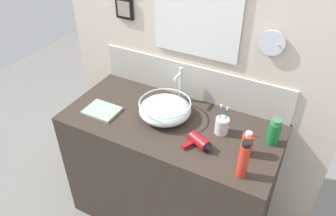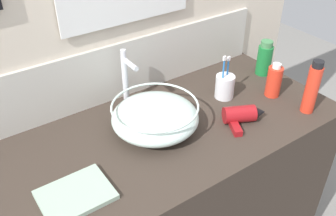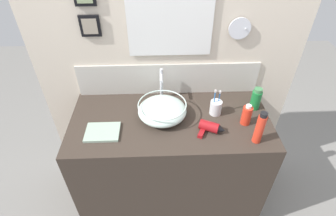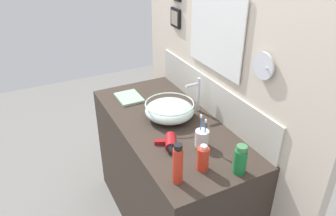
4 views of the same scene
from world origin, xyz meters
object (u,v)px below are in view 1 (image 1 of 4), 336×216
(glass_bowl_sink, at_px, (165,109))
(shampoo_bottle, at_px, (274,132))
(faucet, at_px, (180,83))
(hand_towel, at_px, (102,111))
(lotion_bottle, at_px, (247,144))
(soap_dispenser, at_px, (243,160))
(toothbrush_cup, at_px, (222,125))
(hair_drier, at_px, (200,143))

(glass_bowl_sink, bearing_deg, shampoo_bottle, 6.23)
(faucet, xyz_separation_m, hand_towel, (-0.38, -0.35, -0.13))
(glass_bowl_sink, xyz_separation_m, hand_towel, (-0.38, -0.14, -0.05))
(glass_bowl_sink, bearing_deg, hand_towel, -159.78)
(shampoo_bottle, height_order, lotion_bottle, shampoo_bottle)
(soap_dispenser, relative_size, shampoo_bottle, 1.37)
(soap_dispenser, height_order, hand_towel, soap_dispenser)
(glass_bowl_sink, bearing_deg, toothbrush_cup, 3.49)
(lotion_bottle, xyz_separation_m, hand_towel, (-0.92, -0.06, -0.06))
(shampoo_bottle, distance_m, lotion_bottle, 0.19)
(faucet, bearing_deg, soap_dispenser, -38.50)
(faucet, relative_size, hand_towel, 1.14)
(faucet, relative_size, lotion_bottle, 1.62)
(hair_drier, height_order, lotion_bottle, lotion_bottle)
(lotion_bottle, height_order, hand_towel, lotion_bottle)
(toothbrush_cup, height_order, lotion_bottle, toothbrush_cup)
(glass_bowl_sink, distance_m, faucet, 0.22)
(glass_bowl_sink, xyz_separation_m, toothbrush_cup, (0.36, 0.02, -0.01))
(shampoo_bottle, bearing_deg, lotion_bottle, -124.37)
(toothbrush_cup, bearing_deg, soap_dispenser, -52.66)
(toothbrush_cup, height_order, shampoo_bottle, toothbrush_cup)
(toothbrush_cup, distance_m, shampoo_bottle, 0.29)
(lotion_bottle, bearing_deg, faucet, 151.88)
(faucet, distance_m, toothbrush_cup, 0.42)
(glass_bowl_sink, height_order, faucet, faucet)
(faucet, bearing_deg, shampoo_bottle, -11.75)
(shampoo_bottle, bearing_deg, faucet, 168.25)
(hand_towel, bearing_deg, hair_drier, -0.87)
(toothbrush_cup, relative_size, shampoo_bottle, 1.20)
(shampoo_bottle, distance_m, hand_towel, 1.05)
(shampoo_bottle, bearing_deg, glass_bowl_sink, -173.77)
(faucet, bearing_deg, glass_bowl_sink, -90.00)
(glass_bowl_sink, distance_m, hand_towel, 0.41)
(hair_drier, xyz_separation_m, lotion_bottle, (0.24, 0.07, 0.04))
(glass_bowl_sink, relative_size, faucet, 1.33)
(hair_drier, distance_m, hand_towel, 0.68)
(hair_drier, relative_size, shampoo_bottle, 1.14)
(lotion_bottle, bearing_deg, soap_dispenser, -80.93)
(hair_drier, xyz_separation_m, shampoo_bottle, (0.34, 0.22, 0.05))
(faucet, distance_m, lotion_bottle, 0.62)
(glass_bowl_sink, relative_size, lotion_bottle, 2.16)
(toothbrush_cup, bearing_deg, hair_drier, -109.13)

